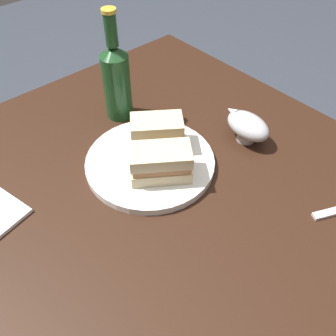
{
  "coord_description": "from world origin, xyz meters",
  "views": [
    {
      "loc": [
        0.35,
        -0.36,
        1.28
      ],
      "look_at": [
        -0.06,
        -0.0,
        0.73
      ],
      "focal_mm": 39.51,
      "sensor_mm": 36.0,
      "label": 1
    }
  ],
  "objects_px": {
    "sandwich_half_right": "(157,133)",
    "gravy_boat": "(247,126)",
    "cider_bottle": "(116,79)",
    "plate": "(150,162)",
    "sandwich_half_left": "(161,163)"
  },
  "relations": [
    {
      "from": "cider_bottle",
      "to": "sandwich_half_right",
      "type": "bearing_deg",
      "value": -5.59
    },
    {
      "from": "sandwich_half_left",
      "to": "gravy_boat",
      "type": "relative_size",
      "value": 1.1
    },
    {
      "from": "sandwich_half_right",
      "to": "cider_bottle",
      "type": "distance_m",
      "value": 0.17
    },
    {
      "from": "cider_bottle",
      "to": "gravy_boat",
      "type": "bearing_deg",
      "value": 30.9
    },
    {
      "from": "plate",
      "to": "sandwich_half_left",
      "type": "xyz_separation_m",
      "value": [
        0.05,
        -0.01,
        0.04
      ]
    },
    {
      "from": "gravy_boat",
      "to": "cider_bottle",
      "type": "relative_size",
      "value": 0.47
    },
    {
      "from": "sandwich_half_left",
      "to": "cider_bottle",
      "type": "bearing_deg",
      "value": 163.56
    },
    {
      "from": "plate",
      "to": "sandwich_half_left",
      "type": "distance_m",
      "value": 0.07
    },
    {
      "from": "plate",
      "to": "gravy_boat",
      "type": "relative_size",
      "value": 2.22
    },
    {
      "from": "sandwich_half_left",
      "to": "sandwich_half_right",
      "type": "bearing_deg",
      "value": 144.11
    },
    {
      "from": "sandwich_half_right",
      "to": "cider_bottle",
      "type": "height_order",
      "value": "cider_bottle"
    },
    {
      "from": "plate",
      "to": "sandwich_half_right",
      "type": "bearing_deg",
      "value": 121.15
    },
    {
      "from": "plate",
      "to": "cider_bottle",
      "type": "distance_m",
      "value": 0.22
    },
    {
      "from": "sandwich_half_left",
      "to": "sandwich_half_right",
      "type": "relative_size",
      "value": 1.07
    },
    {
      "from": "sandwich_half_right",
      "to": "gravy_boat",
      "type": "relative_size",
      "value": 1.03
    }
  ]
}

